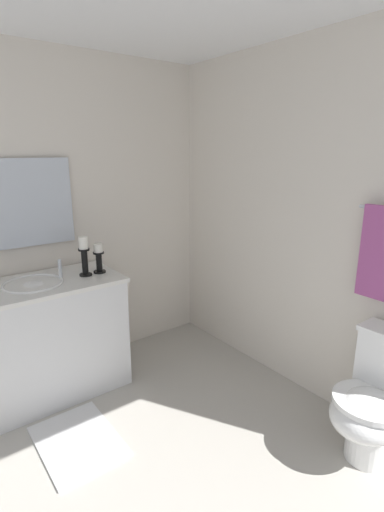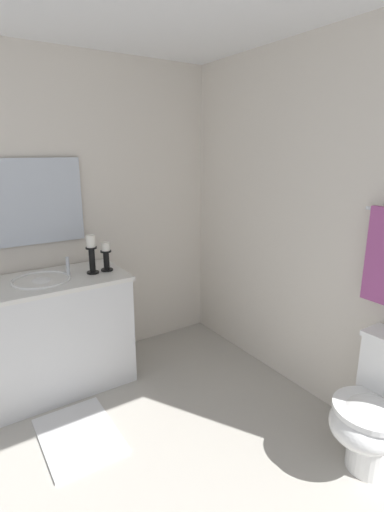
% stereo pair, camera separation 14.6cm
% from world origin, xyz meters
% --- Properties ---
extents(floor, '(2.70, 2.97, 0.02)m').
position_xyz_m(floor, '(0.00, 0.00, -0.01)').
color(floor, '#B2ADA3').
rests_on(floor, ground).
extents(wall_back, '(2.70, 0.04, 2.45)m').
position_xyz_m(wall_back, '(0.00, 1.48, 1.23)').
color(wall_back, silver).
rests_on(wall_back, ground).
extents(wall_left, '(0.04, 2.97, 2.45)m').
position_xyz_m(wall_left, '(-1.35, 0.00, 1.23)').
color(wall_left, silver).
rests_on(wall_left, ground).
extents(vanity_cabinet, '(0.58, 1.18, 0.85)m').
position_xyz_m(vanity_cabinet, '(-1.02, -0.10, 0.43)').
color(vanity_cabinet, silver).
rests_on(vanity_cabinet, ground).
extents(sink_basin, '(0.40, 0.40, 0.24)m').
position_xyz_m(sink_basin, '(-1.02, -0.10, 0.81)').
color(sink_basin, white).
rests_on(sink_basin, vanity_cabinet).
extents(mirror, '(0.02, 0.82, 0.63)m').
position_xyz_m(mirror, '(-1.30, -0.10, 1.37)').
color(mirror, silver).
extents(candle_holder_tall, '(0.09, 0.09, 0.22)m').
position_xyz_m(candle_holder_tall, '(-0.99, 0.36, 0.97)').
color(candle_holder_tall, black).
rests_on(candle_holder_tall, vanity_cabinet).
extents(candle_holder_short, '(0.09, 0.09, 0.29)m').
position_xyz_m(candle_holder_short, '(-0.98, 0.25, 1.01)').
color(candle_holder_short, black).
rests_on(candle_holder_short, vanity_cabinet).
extents(toilet, '(0.39, 0.54, 0.75)m').
position_xyz_m(toilet, '(0.74, 1.20, 0.37)').
color(toilet, white).
rests_on(toilet, ground).
extents(towel_near_vanity, '(0.18, 0.03, 0.55)m').
position_xyz_m(towel_near_vanity, '(0.53, 1.41, 1.16)').
color(towel_near_vanity, '#A54C8C').
rests_on(towel_near_vanity, towel_bar).
extents(bath_mat, '(0.60, 0.44, 0.02)m').
position_xyz_m(bath_mat, '(-0.40, -0.10, 0.01)').
color(bath_mat, silver).
rests_on(bath_mat, ground).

